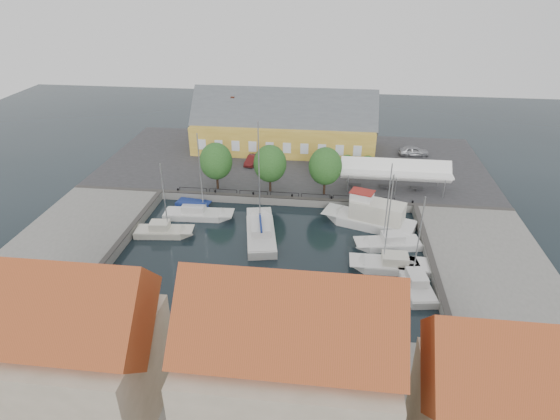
% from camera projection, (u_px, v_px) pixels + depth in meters
% --- Properties ---
extents(ground, '(140.00, 140.00, 0.00)m').
position_uv_depth(ground, '(273.00, 248.00, 50.76)').
color(ground, black).
rests_on(ground, ground).
extents(north_quay, '(56.00, 26.00, 1.00)m').
position_uv_depth(north_quay, '(293.00, 164.00, 70.72)').
color(north_quay, '#2D2D30').
rests_on(north_quay, ground).
extents(west_quay, '(12.00, 24.00, 1.00)m').
position_uv_depth(west_quay, '(72.00, 241.00, 51.09)').
color(west_quay, slate).
rests_on(west_quay, ground).
extents(east_quay, '(12.00, 24.00, 1.00)m').
position_uv_depth(east_quay, '(490.00, 268.00, 46.45)').
color(east_quay, slate).
rests_on(east_quay, ground).
extents(south_bank, '(56.00, 14.00, 1.00)m').
position_uv_depth(south_bank, '(233.00, 405.00, 32.09)').
color(south_bank, slate).
rests_on(south_bank, ground).
extents(quay_edge_fittings, '(56.00, 24.72, 0.40)m').
position_uv_depth(quay_edge_fittings, '(279.00, 218.00, 54.43)').
color(quay_edge_fittings, '#383533').
rests_on(quay_edge_fittings, north_quay).
extents(warehouse, '(28.56, 14.00, 9.55)m').
position_uv_depth(warehouse, '(281.00, 127.00, 73.86)').
color(warehouse, '#B8902C').
rests_on(warehouse, north_quay).
extents(tent_canopy, '(14.00, 4.00, 2.83)m').
position_uv_depth(tent_canopy, '(395.00, 171.00, 60.29)').
color(tent_canopy, white).
rests_on(tent_canopy, north_quay).
extents(quay_trees, '(18.20, 4.20, 6.30)m').
position_uv_depth(quay_trees, '(270.00, 164.00, 59.23)').
color(quay_trees, black).
rests_on(quay_trees, north_quay).
extents(car_silver, '(4.64, 2.15, 1.54)m').
position_uv_depth(car_silver, '(414.00, 151.00, 71.98)').
color(car_silver, '#9A9BA1').
rests_on(car_silver, north_quay).
extents(car_red, '(1.93, 4.06, 1.28)m').
position_uv_depth(car_red, '(252.00, 160.00, 69.01)').
color(car_red, '#501212').
rests_on(car_red, north_quay).
extents(center_sailboat, '(4.94, 10.49, 13.79)m').
position_uv_depth(center_sailboat, '(261.00, 234.00, 52.64)').
color(center_sailboat, silver).
rests_on(center_sailboat, ground).
extents(trawler, '(11.20, 6.49, 5.00)m').
position_uv_depth(trawler, '(372.00, 218.00, 54.52)').
color(trawler, silver).
rests_on(trawler, ground).
extents(east_boat_a, '(7.48, 3.73, 10.38)m').
position_uv_depth(east_boat_a, '(389.00, 245.00, 50.85)').
color(east_boat_a, silver).
rests_on(east_boat_a, ground).
extents(east_boat_b, '(8.04, 2.72, 10.93)m').
position_uv_depth(east_boat_b, '(391.00, 266.00, 47.22)').
color(east_boat_b, silver).
rests_on(east_boat_b, ground).
extents(east_boat_c, '(3.45, 7.75, 9.76)m').
position_uv_depth(east_boat_c, '(414.00, 284.00, 44.64)').
color(east_boat_c, silver).
rests_on(east_boat_c, ground).
extents(west_boat_a, '(8.63, 2.81, 11.28)m').
position_uv_depth(west_boat_a, '(197.00, 215.00, 56.75)').
color(west_boat_a, silver).
rests_on(west_boat_a, ground).
extents(west_boat_b, '(6.81, 2.90, 9.31)m').
position_uv_depth(west_boat_b, '(163.00, 233.00, 53.08)').
color(west_boat_b, beige).
rests_on(west_boat_b, ground).
extents(launch_sw, '(5.64, 2.60, 0.98)m').
position_uv_depth(launch_sw, '(115.00, 298.00, 42.99)').
color(launch_sw, silver).
rests_on(launch_sw, ground).
extents(launch_nw, '(4.62, 2.40, 0.88)m').
position_uv_depth(launch_nw, '(193.00, 205.00, 59.66)').
color(launch_nw, navy).
rests_on(launch_nw, ground).
extents(townhouses, '(36.30, 8.50, 12.00)m').
position_uv_depth(townhouses, '(253.00, 377.00, 27.43)').
color(townhouses, '#C0AD94').
rests_on(townhouses, south_bank).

